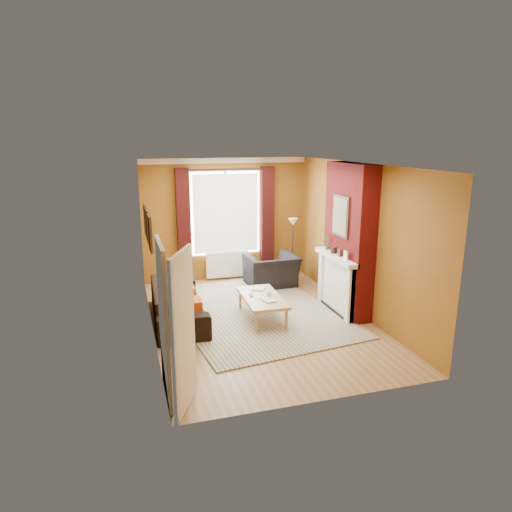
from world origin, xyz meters
name	(u,v)px	position (x,y,z in m)	size (l,w,h in m)	color
ground	(260,320)	(0.00, 0.00, 0.00)	(5.50, 5.50, 0.00)	brown
room_walls	(289,241)	(0.64, 0.27, 1.39)	(3.82, 5.54, 2.83)	brown
striped_rug	(254,311)	(0.01, 0.44, 0.01)	(3.33, 4.27, 0.02)	#326889
sofa	(178,303)	(-1.42, 0.45, 0.33)	(2.24, 0.87, 0.65)	black
armchair	(271,271)	(0.82, 1.84, 0.36)	(1.10, 0.96, 0.72)	black
coffee_table	(262,299)	(0.05, 0.03, 0.40)	(0.70, 1.35, 0.44)	tan
wicker_stool	(263,275)	(0.66, 1.93, 0.23)	(0.49, 0.49, 0.47)	#A37A46
floor_lamp	(293,232)	(1.43, 2.12, 1.15)	(0.25, 0.25, 1.46)	black
book_a	(263,301)	(-0.01, -0.24, 0.46)	(0.20, 0.27, 0.03)	#999999
book_b	(253,288)	(0.03, 0.52, 0.46)	(0.22, 0.30, 0.02)	#999999
mug	(269,295)	(0.16, -0.06, 0.49)	(0.11, 0.11, 0.10)	#999999
tv_remote	(251,295)	(-0.13, 0.11, 0.46)	(0.07, 0.17, 0.02)	#262629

